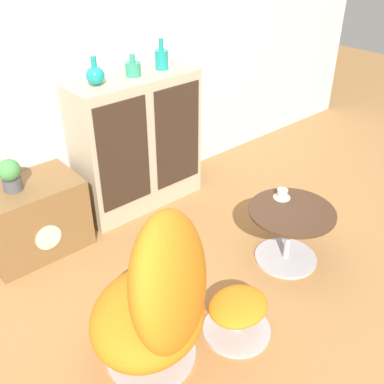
# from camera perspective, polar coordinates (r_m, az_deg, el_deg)

# --- Properties ---
(ground_plane) EXTENTS (12.00, 12.00, 0.00)m
(ground_plane) POSITION_cam_1_polar(r_m,az_deg,el_deg) (2.78, 5.39, -14.90)
(ground_plane) COLOR #A87542
(wall_back) EXTENTS (6.40, 0.06, 2.60)m
(wall_back) POSITION_cam_1_polar(r_m,az_deg,el_deg) (3.28, -14.62, 18.23)
(wall_back) COLOR silver
(wall_back) RESTS_ON ground_plane
(sideboard) EXTENTS (0.98, 0.39, 1.04)m
(sideboard) POSITION_cam_1_polar(r_m,az_deg,el_deg) (3.49, -6.96, 6.19)
(sideboard) COLOR tan
(sideboard) RESTS_ON ground_plane
(tv_console) EXTENTS (0.67, 0.45, 0.51)m
(tv_console) POSITION_cam_1_polar(r_m,az_deg,el_deg) (3.26, -19.56, -3.07)
(tv_console) COLOR brown
(tv_console) RESTS_ON ground_plane
(egg_chair) EXTENTS (0.90, 0.89, 0.93)m
(egg_chair) POSITION_cam_1_polar(r_m,az_deg,el_deg) (2.25, -4.22, -13.40)
(egg_chair) COLOR #B7B7BC
(egg_chair) RESTS_ON ground_plane
(ottoman) EXTENTS (0.39, 0.39, 0.24)m
(ottoman) POSITION_cam_1_polar(r_m,az_deg,el_deg) (2.58, 5.83, -14.91)
(ottoman) COLOR #B7B7BC
(ottoman) RESTS_ON ground_plane
(coffee_table) EXTENTS (0.56, 0.56, 0.40)m
(coffee_table) POSITION_cam_1_polar(r_m,az_deg,el_deg) (3.04, 12.26, -4.77)
(coffee_table) COLOR #B7B7BC
(coffee_table) RESTS_ON ground_plane
(vase_leftmost) EXTENTS (0.12, 0.12, 0.19)m
(vase_leftmost) POSITION_cam_1_polar(r_m,az_deg,el_deg) (3.14, -12.19, 14.31)
(vase_leftmost) COLOR teal
(vase_leftmost) RESTS_ON sideboard
(vase_inner_left) EXTENTS (0.11, 0.11, 0.15)m
(vase_inner_left) POSITION_cam_1_polar(r_m,az_deg,el_deg) (3.29, -7.50, 15.29)
(vase_inner_left) COLOR #2D8E6B
(vase_inner_left) RESTS_ON sideboard
(vase_inner_right) EXTENTS (0.10, 0.10, 0.22)m
(vase_inner_right) POSITION_cam_1_polar(r_m,az_deg,el_deg) (3.42, -3.88, 16.54)
(vase_inner_right) COLOR teal
(vase_inner_right) RESTS_ON sideboard
(potted_plant) EXTENTS (0.14, 0.14, 0.21)m
(potted_plant) POSITION_cam_1_polar(r_m,az_deg,el_deg) (3.05, -22.09, 2.09)
(potted_plant) COLOR #4C4C51
(potted_plant) RESTS_ON tv_console
(teacup) EXTENTS (0.11, 0.11, 0.06)m
(teacup) POSITION_cam_1_polar(r_m,az_deg,el_deg) (3.05, 11.38, -0.31)
(teacup) COLOR silver
(teacup) RESTS_ON coffee_table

